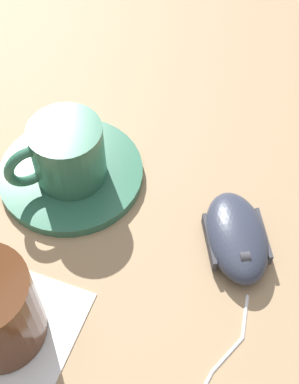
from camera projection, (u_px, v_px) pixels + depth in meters
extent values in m
plane|color=#9E7F5B|center=(58.00, 249.00, 0.52)|extent=(3.00, 3.00, 0.00)
cylinder|color=#2D664C|center=(71.00, 173.00, 0.56)|extent=(0.15, 0.15, 0.01)
cylinder|color=#2D664C|center=(68.00, 152.00, 0.53)|extent=(0.07, 0.07, 0.07)
torus|color=#2D664C|center=(29.00, 167.00, 0.52)|extent=(0.03, 0.05, 0.05)
ellipsoid|color=#2D3342|center=(237.00, 236.00, 0.51)|extent=(0.11, 0.11, 0.03)
cylinder|color=#38383D|center=(245.00, 258.00, 0.48)|extent=(0.01, 0.01, 0.01)
cube|color=#38383D|center=(263.00, 236.00, 0.51)|extent=(0.04, 0.04, 0.01)
cube|color=#38383D|center=(209.00, 242.00, 0.51)|extent=(0.04, 0.04, 0.01)
cylinder|color=white|center=(245.00, 316.00, 0.48)|extent=(0.02, 0.04, 0.00)
cylinder|color=white|center=(228.00, 354.00, 0.46)|extent=(0.01, 0.04, 0.00)
sphere|color=white|center=(248.00, 295.00, 0.49)|extent=(0.00, 0.00, 0.00)
sphere|color=white|center=(243.00, 338.00, 0.46)|extent=(0.00, 0.00, 0.00)
sphere|color=white|center=(213.00, 371.00, 0.45)|extent=(0.00, 0.00, 0.00)
cube|color=white|center=(10.00, 330.00, 0.47)|extent=(0.15, 0.15, 0.00)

